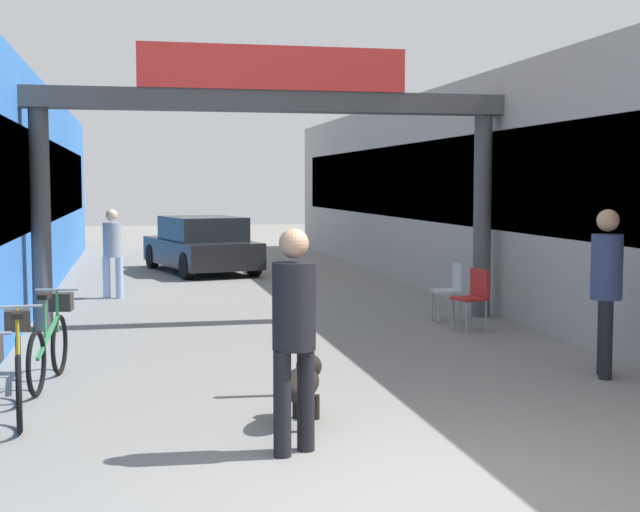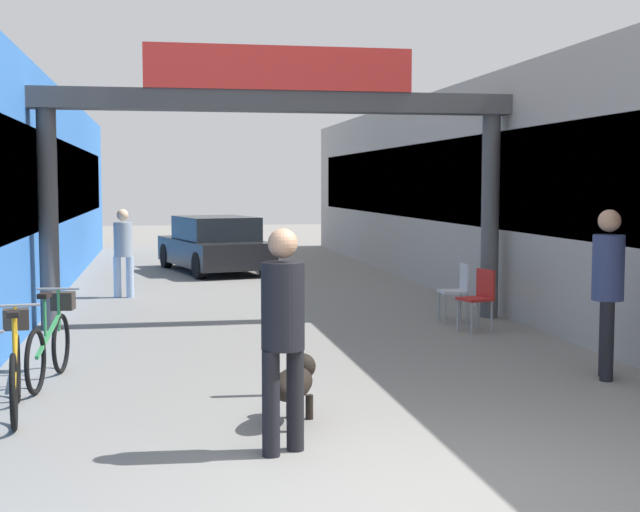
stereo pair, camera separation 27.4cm
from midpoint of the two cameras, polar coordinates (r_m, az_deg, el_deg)
The scene contains 13 objects.
ground_plane at distance 6.24m, azimuth 6.99°, elevation -15.19°, with size 80.00×80.00×0.00m, color gray.
storefront_right at distance 17.97m, azimuth 11.16°, elevation 4.10°, with size 3.00×26.00×3.93m.
arcade_sign_gateway at distance 13.41m, azimuth -3.64°, elevation 8.01°, with size 7.40×0.47×4.12m.
pedestrian_with_dog at distance 6.93m, azimuth -2.81°, elevation -4.43°, with size 0.46×0.46×1.77m.
pedestrian_companion at distance 10.12m, azimuth 17.13°, elevation -1.51°, with size 0.45×0.45×1.84m.
pedestrian_carrying_crate at distance 16.83m, azimuth -13.60°, elevation 0.52°, with size 0.42×0.42×1.64m.
dog_on_leash at distance 7.94m, azimuth -2.17°, elevation -8.10°, with size 0.58×0.81×0.57m.
bicycle_orange_second at distance 8.68m, azimuth -19.60°, elevation -6.76°, with size 0.46×1.68×0.98m.
bicycle_green_third at distance 9.94m, azimuth -17.62°, elevation -5.28°, with size 0.46×1.68×0.98m.
bollard_post_metal at distance 8.93m, azimuth -2.06°, elevation -5.45°, with size 0.10×0.10×1.08m.
cafe_chair_red_nearer at distance 12.95m, azimuth 9.22°, elevation -2.38°, with size 0.49×0.49×0.89m.
cafe_chair_aluminium_farther at distance 13.77m, azimuth 7.85°, elevation -1.95°, with size 0.42×0.42×0.89m.
parked_car_black at distance 21.42m, azimuth -7.97°, elevation 0.68°, with size 2.66×4.30×1.33m.
Camera 1 is at (-2.04, -5.52, 2.12)m, focal length 50.00 mm.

